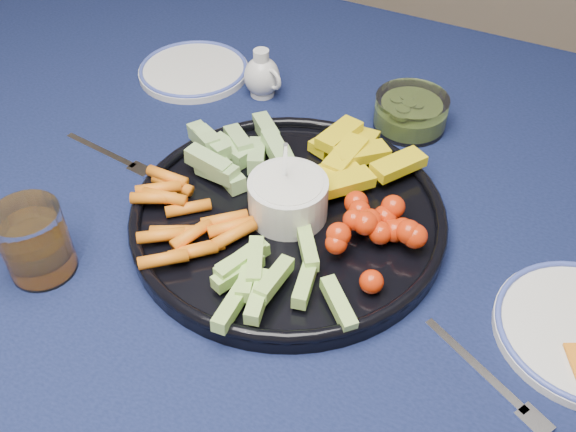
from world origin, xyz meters
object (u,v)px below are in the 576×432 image
at_px(crudite_platter, 286,210).
at_px(dining_table, 330,238).
at_px(pickle_bowl, 410,113).
at_px(side_plate_extra, 194,70).
at_px(juice_tumbler, 36,245).
at_px(creamer_pitcher, 262,76).

bearing_deg(crudite_platter, dining_table, 70.17).
height_order(pickle_bowl, side_plate_extra, pickle_bowl).
bearing_deg(juice_tumbler, creamer_pitcher, 83.82).
height_order(dining_table, pickle_bowl, pickle_bowl).
height_order(creamer_pitcher, pickle_bowl, creamer_pitcher).
relative_size(creamer_pitcher, side_plate_extra, 0.43).
bearing_deg(side_plate_extra, pickle_bowl, 4.08).
distance_m(dining_table, pickle_bowl, 0.22).
xyz_separation_m(crudite_platter, side_plate_extra, (-0.30, 0.24, -0.02)).
bearing_deg(dining_table, pickle_bowl, 78.72).
distance_m(pickle_bowl, juice_tumbler, 0.55).
distance_m(creamer_pitcher, side_plate_extra, 0.13).
bearing_deg(crudite_platter, juice_tumbler, -137.38).
relative_size(creamer_pitcher, juice_tumbler, 0.86).
xyz_separation_m(pickle_bowl, juice_tumbler, (-0.29, -0.47, 0.02)).
bearing_deg(creamer_pitcher, crudite_platter, -55.05).
xyz_separation_m(dining_table, juice_tumbler, (-0.25, -0.28, 0.13)).
height_order(crudite_platter, side_plate_extra, crudite_platter).
xyz_separation_m(creamer_pitcher, side_plate_extra, (-0.13, 0.00, -0.03)).
xyz_separation_m(pickle_bowl, side_plate_extra, (-0.37, -0.03, -0.02)).
bearing_deg(pickle_bowl, dining_table, -101.28).
bearing_deg(pickle_bowl, creamer_pitcher, -173.61).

